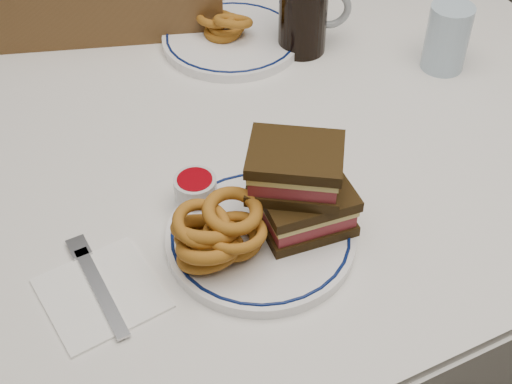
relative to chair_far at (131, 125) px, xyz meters
name	(u,v)px	position (x,y,z in m)	size (l,w,h in m)	color
dining_table	(263,195)	(0.08, -0.48, 0.17)	(1.27, 0.87, 0.75)	white
chair_far	(131,125)	(0.00, 0.00, 0.00)	(0.51, 0.51, 0.87)	#442F16
main_plate	(261,237)	(-0.01, -0.66, 0.29)	(0.25, 0.25, 0.02)	white
reuben_sandwich	(300,188)	(0.04, -0.66, 0.35)	(0.15, 0.14, 0.12)	black
onion_rings_main	(216,235)	(-0.08, -0.67, 0.33)	(0.12, 0.11, 0.10)	brown
ketchup_ramekin	(195,187)	(-0.06, -0.56, 0.31)	(0.06, 0.06, 0.03)	silver
beer_mug	(305,12)	(0.26, -0.28, 0.35)	(0.13, 0.09, 0.14)	black
water_glass	(447,38)	(0.45, -0.43, 0.34)	(0.07, 0.07, 0.12)	#A9C4DA
far_plate	(232,39)	(0.16, -0.20, 0.29)	(0.25, 0.25, 0.02)	white
onion_rings_far	(225,24)	(0.15, -0.19, 0.32)	(0.09, 0.11, 0.06)	brown
napkin_fork	(100,291)	(-0.23, -0.65, 0.28)	(0.15, 0.18, 0.01)	white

